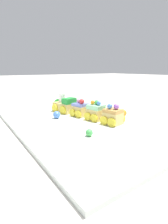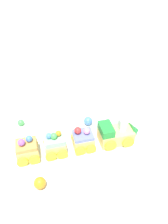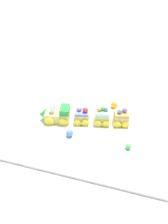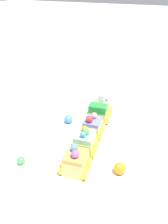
{
  "view_description": "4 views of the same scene",
  "coord_description": "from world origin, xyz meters",
  "px_view_note": "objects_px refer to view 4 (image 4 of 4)",
  "views": [
    {
      "loc": [
        -0.56,
        0.33,
        0.2
      ],
      "look_at": [
        -0.04,
        -0.03,
        0.04
      ],
      "focal_mm": 28.0,
      "sensor_mm": 36.0,
      "label": 1
    },
    {
      "loc": [
        0.0,
        -0.48,
        0.49
      ],
      "look_at": [
        0.02,
        0.03,
        0.08
      ],
      "focal_mm": 35.0,
      "sensor_mm": 36.0,
      "label": 2
    },
    {
      "loc": [
        -0.18,
        0.61,
        0.58
      ],
      "look_at": [
        -0.0,
        -0.02,
        0.08
      ],
      "focal_mm": 35.0,
      "sensor_mm": 36.0,
      "label": 3
    },
    {
      "loc": [
        -0.47,
        -0.28,
        0.4
      ],
      "look_at": [
        0.01,
        -0.02,
        0.08
      ],
      "focal_mm": 35.0,
      "sensor_mm": 36.0,
      "label": 4
    }
  ],
  "objects_px": {
    "cake_car_blueberry": "(92,127)",
    "cake_car_caramel": "(76,162)",
    "cake_train_locomotive": "(100,110)",
    "cake_car_mint": "(85,143)",
    "gumball_green": "(21,160)",
    "gumball_orange": "(120,168)",
    "gumball_blue": "(69,119)"
  },
  "relations": [
    {
      "from": "cake_car_caramel",
      "to": "gumball_orange",
      "type": "bearing_deg",
      "value": -77.43
    },
    {
      "from": "cake_car_blueberry",
      "to": "gumball_orange",
      "type": "xyz_separation_m",
      "value": [
        -0.11,
        -0.13,
        -0.01
      ]
    },
    {
      "from": "cake_car_mint",
      "to": "gumball_green",
      "type": "distance_m",
      "value": 0.17
    },
    {
      "from": "cake_car_blueberry",
      "to": "cake_car_caramel",
      "type": "bearing_deg",
      "value": -179.97
    },
    {
      "from": "cake_car_caramel",
      "to": "gumball_green",
      "type": "xyz_separation_m",
      "value": [
        -0.05,
        0.13,
        -0.02
      ]
    },
    {
      "from": "cake_car_caramel",
      "to": "gumball_green",
      "type": "relative_size",
      "value": 3.64
    },
    {
      "from": "cake_train_locomotive",
      "to": "gumball_orange",
      "type": "xyz_separation_m",
      "value": [
        -0.21,
        -0.15,
        -0.01
      ]
    },
    {
      "from": "cake_car_blueberry",
      "to": "cake_car_mint",
      "type": "xyz_separation_m",
      "value": [
        -0.08,
        -0.02,
        0.0
      ]
    },
    {
      "from": "cake_train_locomotive",
      "to": "cake_car_blueberry",
      "type": "bearing_deg",
      "value": 179.91
    },
    {
      "from": "cake_car_caramel",
      "to": "gumball_green",
      "type": "bearing_deg",
      "value": 96.9
    },
    {
      "from": "cake_train_locomotive",
      "to": "cake_car_caramel",
      "type": "xyz_separation_m",
      "value": [
        -0.26,
        -0.05,
        0.0
      ]
    },
    {
      "from": "gumball_green",
      "to": "gumball_orange",
      "type": "distance_m",
      "value": 0.25
    },
    {
      "from": "cake_car_blueberry",
      "to": "gumball_orange",
      "type": "bearing_deg",
      "value": -142.14
    },
    {
      "from": "gumball_green",
      "to": "cake_car_blueberry",
      "type": "bearing_deg",
      "value": -26.99
    },
    {
      "from": "cake_car_blueberry",
      "to": "cake_car_caramel",
      "type": "xyz_separation_m",
      "value": [
        -0.15,
        -0.03,
        0.0
      ]
    },
    {
      "from": "cake_car_mint",
      "to": "gumball_blue",
      "type": "relative_size",
      "value": 2.71
    },
    {
      "from": "cake_car_blueberry",
      "to": "cake_car_caramel",
      "type": "relative_size",
      "value": 1.0
    },
    {
      "from": "cake_car_caramel",
      "to": "gumball_orange",
      "type": "distance_m",
      "value": 0.11
    },
    {
      "from": "cake_car_blueberry",
      "to": "cake_car_mint",
      "type": "relative_size",
      "value": 1.0
    },
    {
      "from": "cake_train_locomotive",
      "to": "cake_car_mint",
      "type": "xyz_separation_m",
      "value": [
        -0.18,
        -0.04,
        0.0
      ]
    },
    {
      "from": "cake_train_locomotive",
      "to": "cake_car_mint",
      "type": "bearing_deg",
      "value": -179.99
    },
    {
      "from": "cake_car_mint",
      "to": "cake_car_caramel",
      "type": "xyz_separation_m",
      "value": [
        -0.07,
        -0.02,
        -0.0
      ]
    },
    {
      "from": "cake_car_caramel",
      "to": "cake_car_blueberry",
      "type": "bearing_deg",
      "value": 0.03
    },
    {
      "from": "cake_car_mint",
      "to": "gumball_blue",
      "type": "bearing_deg",
      "value": 36.92
    },
    {
      "from": "cake_car_blueberry",
      "to": "gumball_green",
      "type": "relative_size",
      "value": 3.64
    },
    {
      "from": "cake_train_locomotive",
      "to": "cake_car_mint",
      "type": "height_order",
      "value": "cake_train_locomotive"
    },
    {
      "from": "gumball_orange",
      "to": "cake_train_locomotive",
      "type": "bearing_deg",
      "value": 35.1
    },
    {
      "from": "cake_car_mint",
      "to": "cake_train_locomotive",
      "type": "bearing_deg",
      "value": 0.01
    },
    {
      "from": "cake_car_mint",
      "to": "gumball_green",
      "type": "relative_size",
      "value": 3.64
    },
    {
      "from": "cake_car_blueberry",
      "to": "cake_car_caramel",
      "type": "height_order",
      "value": "same"
    },
    {
      "from": "gumball_orange",
      "to": "gumball_blue",
      "type": "relative_size",
      "value": 1.07
    },
    {
      "from": "cake_train_locomotive",
      "to": "cake_car_mint",
      "type": "relative_size",
      "value": 1.73
    }
  ]
}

